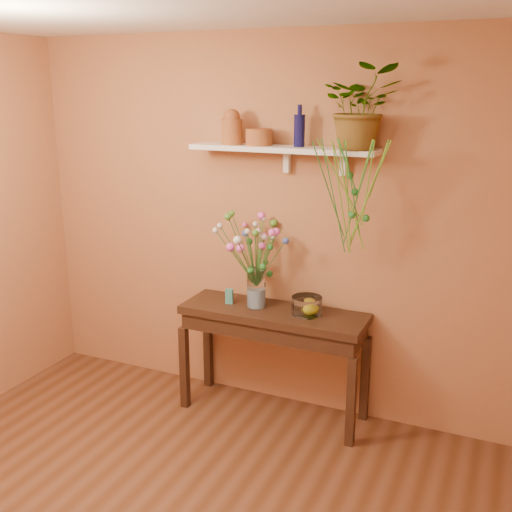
# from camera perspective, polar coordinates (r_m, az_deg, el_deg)

# --- Properties ---
(room) EXTENTS (4.04, 4.04, 2.70)m
(room) POSITION_cam_1_polar(r_m,az_deg,el_deg) (2.67, -13.66, -6.10)
(room) COLOR brown
(room) RESTS_ON ground
(sideboard) EXTENTS (1.32, 0.43, 0.80)m
(sideboard) POSITION_cam_1_polar(r_m,az_deg,el_deg) (4.33, 1.65, -6.54)
(sideboard) COLOR #342115
(sideboard) RESTS_ON ground
(wall_shelf) EXTENTS (1.30, 0.24, 0.19)m
(wall_shelf) POSITION_cam_1_polar(r_m,az_deg,el_deg) (4.13, 2.64, 9.96)
(wall_shelf) COLOR white
(wall_shelf) RESTS_ON room
(terracotta_jug) EXTENTS (0.14, 0.14, 0.24)m
(terracotta_jug) POSITION_cam_1_polar(r_m,az_deg,el_deg) (4.23, -2.28, 11.98)
(terracotta_jug) COLOR #A15B31
(terracotta_jug) RESTS_ON wall_shelf
(terracotta_pot) EXTENTS (0.22, 0.22, 0.11)m
(terracotta_pot) POSITION_cam_1_polar(r_m,az_deg,el_deg) (4.17, 0.29, 11.12)
(terracotta_pot) COLOR #A15B31
(terracotta_pot) RESTS_ON wall_shelf
(blue_bottle) EXTENTS (0.08, 0.08, 0.27)m
(blue_bottle) POSITION_cam_1_polar(r_m,az_deg,el_deg) (4.09, 4.10, 11.76)
(blue_bottle) COLOR #0F0F40
(blue_bottle) RESTS_ON wall_shelf
(spider_plant) EXTENTS (0.59, 0.55, 0.52)m
(spider_plant) POSITION_cam_1_polar(r_m,az_deg,el_deg) (3.93, 9.86, 13.64)
(spider_plant) COLOR #26742A
(spider_plant) RESTS_ON wall_shelf
(plant_fronds) EXTENTS (0.47, 0.34, 0.75)m
(plant_fronds) POSITION_cam_1_polar(r_m,az_deg,el_deg) (3.83, 9.11, 5.81)
(plant_fronds) COLOR #26742A
(plant_fronds) RESTS_ON wall_shelf
(glass_vase) EXTENTS (0.13, 0.13, 0.28)m
(glass_vase) POSITION_cam_1_polar(r_m,az_deg,el_deg) (4.32, 0.03, -3.29)
(glass_vase) COLOR white
(glass_vase) RESTS_ON sideboard
(bouquet) EXTENTS (0.51, 0.51, 0.52)m
(bouquet) POSITION_cam_1_polar(r_m,az_deg,el_deg) (4.21, -0.06, 1.31)
(bouquet) COLOR #386B28
(bouquet) RESTS_ON glass_vase
(glass_bowl) EXTENTS (0.21, 0.21, 0.13)m
(glass_bowl) POSITION_cam_1_polar(r_m,az_deg,el_deg) (4.20, 4.79, -4.73)
(glass_bowl) COLOR white
(glass_bowl) RESTS_ON sideboard
(lemon) EXTENTS (0.08, 0.08, 0.08)m
(lemon) POSITION_cam_1_polar(r_m,az_deg,el_deg) (4.21, 5.03, -4.91)
(lemon) COLOR yellow
(lemon) RESTS_ON glass_bowl
(carton) EXTENTS (0.06, 0.05, 0.11)m
(carton) POSITION_cam_1_polar(r_m,az_deg,el_deg) (4.40, -2.53, -3.80)
(carton) COLOR teal
(carton) RESTS_ON sideboard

